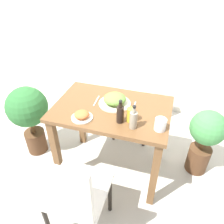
{
  "coord_description": "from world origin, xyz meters",
  "views": [
    {
      "loc": [
        0.44,
        -1.45,
        1.8
      ],
      "look_at": [
        0.0,
        0.0,
        0.71
      ],
      "focal_mm": 35.0,
      "sensor_mm": 36.0,
      "label": 1
    }
  ],
  "objects_px": {
    "drink_cup": "(160,124)",
    "potted_plant_left": "(29,112)",
    "chair_near": "(72,193)",
    "potted_plant_right": "(205,137)",
    "chair_far": "(135,93)",
    "food_plate": "(115,100)",
    "juice_glass": "(131,115)",
    "sauce_bottle": "(133,119)",
    "side_plate": "(82,116)",
    "condiment_bottle": "(120,114)"
  },
  "relations": [
    {
      "from": "potted_plant_left",
      "to": "potted_plant_right",
      "type": "distance_m",
      "value": 1.72
    },
    {
      "from": "side_plate",
      "to": "drink_cup",
      "type": "relative_size",
      "value": 1.81
    },
    {
      "from": "food_plate",
      "to": "juice_glass",
      "type": "relative_size",
      "value": 2.4
    },
    {
      "from": "sauce_bottle",
      "to": "potted_plant_left",
      "type": "bearing_deg",
      "value": 169.27
    },
    {
      "from": "drink_cup",
      "to": "chair_near",
      "type": "bearing_deg",
      "value": -131.6
    },
    {
      "from": "side_plate",
      "to": "juice_glass",
      "type": "xyz_separation_m",
      "value": [
        0.37,
        0.08,
        0.03
      ]
    },
    {
      "from": "chair_near",
      "to": "side_plate",
      "type": "height_order",
      "value": "chair_near"
    },
    {
      "from": "side_plate",
      "to": "potted_plant_right",
      "type": "relative_size",
      "value": 0.24
    },
    {
      "from": "side_plate",
      "to": "juice_glass",
      "type": "distance_m",
      "value": 0.38
    },
    {
      "from": "chair_far",
      "to": "potted_plant_left",
      "type": "bearing_deg",
      "value": -144.73
    },
    {
      "from": "side_plate",
      "to": "potted_plant_right",
      "type": "height_order",
      "value": "side_plate"
    },
    {
      "from": "drink_cup",
      "to": "potted_plant_left",
      "type": "relative_size",
      "value": 0.12
    },
    {
      "from": "drink_cup",
      "to": "potted_plant_left",
      "type": "height_order",
      "value": "drink_cup"
    },
    {
      "from": "juice_glass",
      "to": "potted_plant_left",
      "type": "distance_m",
      "value": 1.12
    },
    {
      "from": "juice_glass",
      "to": "potted_plant_right",
      "type": "distance_m",
      "value": 0.83
    },
    {
      "from": "potted_plant_right",
      "to": "food_plate",
      "type": "bearing_deg",
      "value": -167.32
    },
    {
      "from": "drink_cup",
      "to": "sauce_bottle",
      "type": "distance_m",
      "value": 0.2
    },
    {
      "from": "potted_plant_left",
      "to": "drink_cup",
      "type": "bearing_deg",
      "value": -7.59
    },
    {
      "from": "drink_cup",
      "to": "condiment_bottle",
      "type": "bearing_deg",
      "value": 179.61
    },
    {
      "from": "chair_near",
      "to": "food_plate",
      "type": "xyz_separation_m",
      "value": [
        0.07,
        0.76,
        0.28
      ]
    },
    {
      "from": "juice_glass",
      "to": "potted_plant_left",
      "type": "xyz_separation_m",
      "value": [
        -1.07,
        0.14,
        -0.3
      ]
    },
    {
      "from": "chair_far",
      "to": "juice_glass",
      "type": "height_order",
      "value": "chair_far"
    },
    {
      "from": "condiment_bottle",
      "to": "potted_plant_right",
      "type": "relative_size",
      "value": 0.28
    },
    {
      "from": "chair_far",
      "to": "potted_plant_left",
      "type": "relative_size",
      "value": 1.16
    },
    {
      "from": "condiment_bottle",
      "to": "chair_far",
      "type": "bearing_deg",
      "value": 92.95
    },
    {
      "from": "chair_far",
      "to": "drink_cup",
      "type": "bearing_deg",
      "value": -67.7
    },
    {
      "from": "juice_glass",
      "to": "condiment_bottle",
      "type": "bearing_deg",
      "value": -154.72
    },
    {
      "from": "sauce_bottle",
      "to": "condiment_bottle",
      "type": "xyz_separation_m",
      "value": [
        -0.11,
        0.04,
        0.0
      ]
    },
    {
      "from": "chair_far",
      "to": "drink_cup",
      "type": "xyz_separation_m",
      "value": [
        0.35,
        -0.85,
        0.28
      ]
    },
    {
      "from": "chair_near",
      "to": "potted_plant_right",
      "type": "distance_m",
      "value": 1.3
    },
    {
      "from": "chair_far",
      "to": "food_plate",
      "type": "xyz_separation_m",
      "value": [
        -0.07,
        -0.62,
        0.28
      ]
    },
    {
      "from": "sauce_bottle",
      "to": "condiment_bottle",
      "type": "bearing_deg",
      "value": 160.75
    },
    {
      "from": "chair_near",
      "to": "side_plate",
      "type": "xyz_separation_m",
      "value": [
        -0.12,
        0.5,
        0.26
      ]
    },
    {
      "from": "food_plate",
      "to": "juice_glass",
      "type": "bearing_deg",
      "value": -45.55
    },
    {
      "from": "chair_near",
      "to": "side_plate",
      "type": "relative_size",
      "value": 5.44
    },
    {
      "from": "side_plate",
      "to": "juice_glass",
      "type": "relative_size",
      "value": 1.47
    },
    {
      "from": "juice_glass",
      "to": "potted_plant_right",
      "type": "height_order",
      "value": "juice_glass"
    },
    {
      "from": "side_plate",
      "to": "condiment_bottle",
      "type": "xyz_separation_m",
      "value": [
        0.3,
        0.05,
        0.05
      ]
    },
    {
      "from": "juice_glass",
      "to": "potted_plant_right",
      "type": "relative_size",
      "value": 0.16
    },
    {
      "from": "chair_far",
      "to": "sauce_bottle",
      "type": "distance_m",
      "value": 0.95
    },
    {
      "from": "potted_plant_right",
      "to": "side_plate",
      "type": "bearing_deg",
      "value": -155.8
    },
    {
      "from": "drink_cup",
      "to": "juice_glass",
      "type": "distance_m",
      "value": 0.23
    },
    {
      "from": "chair_near",
      "to": "potted_plant_right",
      "type": "xyz_separation_m",
      "value": [
        0.89,
        0.95,
        -0.09
      ]
    },
    {
      "from": "chair_far",
      "to": "drink_cup",
      "type": "relative_size",
      "value": 9.84
    },
    {
      "from": "chair_far",
      "to": "food_plate",
      "type": "height_order",
      "value": "chair_far"
    },
    {
      "from": "sauce_bottle",
      "to": "juice_glass",
      "type": "bearing_deg",
      "value": 115.04
    },
    {
      "from": "condiment_bottle",
      "to": "potted_plant_left",
      "type": "height_order",
      "value": "condiment_bottle"
    },
    {
      "from": "food_plate",
      "to": "potted_plant_left",
      "type": "bearing_deg",
      "value": -176.65
    },
    {
      "from": "side_plate",
      "to": "sauce_bottle",
      "type": "height_order",
      "value": "sauce_bottle"
    },
    {
      "from": "chair_far",
      "to": "drink_cup",
      "type": "height_order",
      "value": "chair_far"
    }
  ]
}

